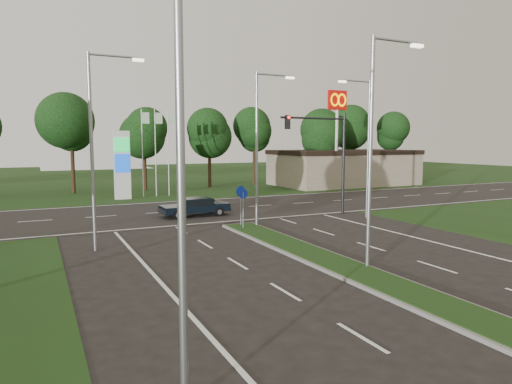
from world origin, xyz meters
name	(u,v)px	position (x,y,z in m)	size (l,w,h in m)	color
ground	(489,328)	(0.00, 0.00, 0.00)	(160.00, 160.00, 0.00)	black
verge_far	(125,180)	(0.00, 55.00, 0.00)	(160.00, 50.00, 0.02)	#1A3110
cross_road	(200,210)	(0.00, 24.00, 0.00)	(160.00, 12.00, 0.02)	black
median_kerb	(386,285)	(0.00, 4.00, 0.06)	(2.00, 26.00, 0.12)	slate
commercial_building	(344,168)	(22.00, 36.00, 2.00)	(16.00, 9.00, 4.00)	gray
streetlight_median_near	(375,140)	(1.00, 6.00, 5.08)	(2.53, 0.22, 9.00)	gray
streetlight_median_far	(260,141)	(1.00, 16.00, 5.08)	(2.53, 0.22, 9.00)	gray
streetlight_left_near	(191,138)	(-8.30, 0.00, 5.08)	(2.53, 0.22, 9.00)	gray
streetlight_left_far	(96,141)	(-8.30, 14.00, 5.08)	(2.53, 0.22, 9.00)	gray
streetlight_right_far	(366,141)	(8.80, 16.00, 5.08)	(2.53, 0.22, 9.00)	gray
traffic_signal	(328,147)	(7.19, 18.00, 4.65)	(5.10, 0.42, 7.00)	black
median_signs	(241,198)	(0.00, 16.40, 1.71)	(1.16, 1.76, 2.38)	gray
gas_pylon	(124,163)	(-3.79, 33.05, 3.20)	(5.80, 1.26, 8.00)	silver
mcdonalds_sign	(337,114)	(18.00, 31.97, 7.99)	(2.20, 0.47, 10.40)	silver
treeline_far	(150,125)	(0.10, 39.93, 6.83)	(6.00, 6.00, 9.90)	black
navy_sedan	(195,206)	(-1.20, 21.47, 0.67)	(4.57, 1.98, 1.25)	black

